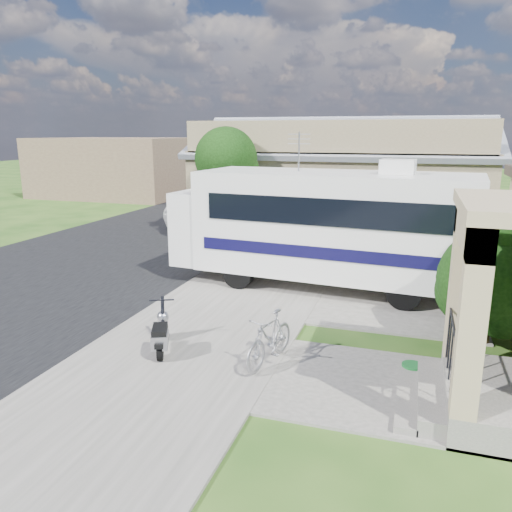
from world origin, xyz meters
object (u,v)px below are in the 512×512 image
(scooter, at_px, (161,334))
(bicycle, at_px, (270,341))
(motorhome, at_px, (323,224))
(shrub, at_px, (495,276))
(pickup_truck, at_px, (219,207))
(garden_hose, at_px, (412,370))
(van, at_px, (246,190))

(scooter, bearing_deg, bicycle, -19.84)
(motorhome, relative_size, shrub, 2.95)
(motorhome, distance_m, pickup_truck, 10.88)
(bicycle, bearing_deg, motorhome, 102.92)
(shrub, xyz_separation_m, bicycle, (-4.09, -2.41, -0.99))
(garden_hose, bearing_deg, bicycle, -169.78)
(scooter, bearing_deg, garden_hose, -16.56)
(bicycle, height_order, van, van)
(shrub, height_order, van, shrub)
(scooter, relative_size, van, 0.21)
(shrub, bearing_deg, bicycle, -149.45)
(motorhome, bearing_deg, garden_hose, -57.01)
(shrub, bearing_deg, pickup_truck, 133.03)
(motorhome, xyz_separation_m, van, (-7.44, 15.00, -0.91))
(van, xyz_separation_m, garden_hose, (10.03, -19.85, -0.85))
(scooter, height_order, garden_hose, scooter)
(shrub, distance_m, scooter, 6.88)
(bicycle, xyz_separation_m, garden_hose, (2.59, 0.47, -0.41))
(scooter, height_order, pickup_truck, pickup_truck)
(shrub, distance_m, bicycle, 4.85)
(motorhome, height_order, bicycle, motorhome)
(garden_hose, bearing_deg, motorhome, 118.15)
(scooter, bearing_deg, van, 80.31)
(scooter, xyz_separation_m, pickup_truck, (-4.42, 14.05, 0.41))
(shrub, height_order, bicycle, shrub)
(shrub, height_order, scooter, shrub)
(garden_hose, bearing_deg, pickup_truck, 124.47)
(scooter, xyz_separation_m, van, (-5.23, 20.47, 0.50))
(motorhome, relative_size, scooter, 6.23)
(motorhome, distance_m, garden_hose, 5.77)
(pickup_truck, distance_m, garden_hose, 16.30)
(scooter, relative_size, garden_hose, 3.60)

